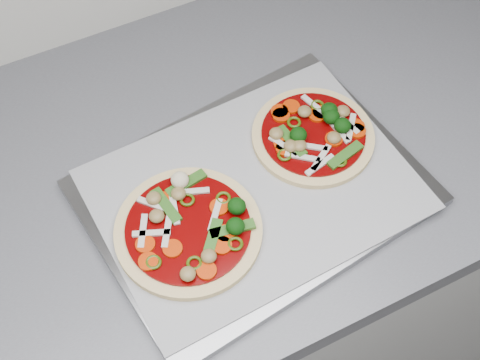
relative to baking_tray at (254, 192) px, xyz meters
name	(u,v)px	position (x,y,z in m)	size (l,w,h in m)	color
base_cabinet	(147,326)	(-0.18, 0.08, -0.48)	(3.60, 0.60, 0.86)	beige
countertop	(109,206)	(-0.18, 0.08, -0.03)	(3.60, 0.60, 0.04)	slate
baking_tray	(254,192)	(0.00, 0.00, 0.00)	(0.43, 0.32, 0.01)	gray
parchment	(254,189)	(0.00, 0.00, 0.01)	(0.41, 0.30, 0.00)	#99999D
pizza_left	(190,228)	(-0.10, -0.02, 0.02)	(0.23, 0.23, 0.03)	#E5C886
pizza_right	(314,134)	(0.11, 0.04, 0.02)	(0.21, 0.21, 0.03)	#E5C886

